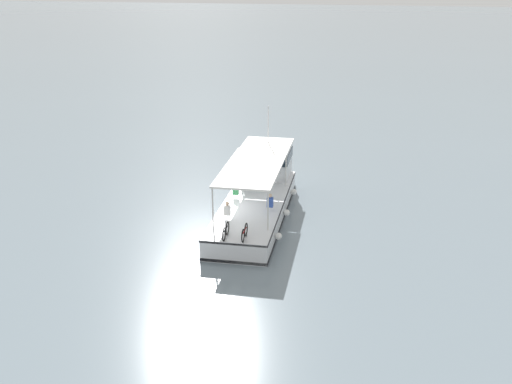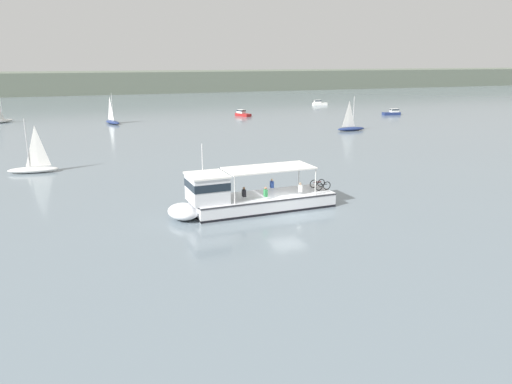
% 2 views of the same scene
% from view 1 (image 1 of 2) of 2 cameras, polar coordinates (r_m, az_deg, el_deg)
% --- Properties ---
extents(ground_plane, '(400.00, 400.00, 0.00)m').
position_cam_1_polar(ground_plane, '(32.43, -3.18, -3.31)').
color(ground_plane, slate).
extents(ferry_main, '(12.94, 3.86, 5.32)m').
position_cam_1_polar(ferry_main, '(34.41, 0.30, -0.02)').
color(ferry_main, silver).
rests_on(ferry_main, ground).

